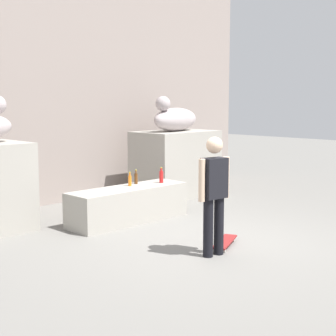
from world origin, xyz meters
name	(u,v)px	position (x,y,z in m)	size (l,w,h in m)	color
ground_plane	(215,243)	(0.00, 0.00, 0.00)	(40.00, 40.00, 0.00)	slate
facade_wall	(46,66)	(0.00, 4.60, 2.86)	(11.46, 0.60, 5.73)	gray
pedestal_right	(176,164)	(2.39, 3.16, 0.74)	(1.85, 1.17, 1.47)	#A39E93
statue_reclining_right	(175,118)	(2.35, 3.15, 1.75)	(1.69, 0.94, 0.78)	#B3A5A7
ledge_block	(129,204)	(0.00, 2.01, 0.31)	(2.32, 0.70, 0.62)	#A39E93
skater	(214,191)	(-0.49, -0.37, 0.92)	(0.54, 0.25, 1.67)	black
skateboard	(225,242)	(-0.01, -0.19, 0.06)	(0.81, 0.52, 0.08)	maroon
bottle_brown	(136,178)	(0.35, 2.21, 0.73)	(0.06, 0.06, 0.27)	#593314
bottle_orange	(130,180)	(0.12, 2.11, 0.72)	(0.06, 0.06, 0.26)	orange
bottle_red	(161,176)	(0.77, 1.97, 0.74)	(0.08, 0.08, 0.29)	red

